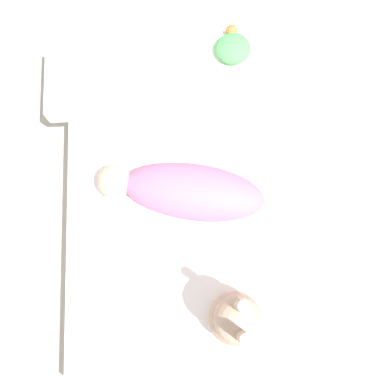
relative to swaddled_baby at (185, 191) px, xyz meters
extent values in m
plane|color=#B2A893|center=(0.00, -0.02, -0.23)|extent=(12.00, 12.00, 0.00)
cube|color=white|center=(0.00, -0.02, -0.15)|extent=(1.26, 0.85, 0.16)
cube|color=white|center=(0.09, 0.18, -0.06)|extent=(0.25, 0.20, 0.02)
ellipsoid|color=pink|center=(-0.01, -0.03, 0.00)|extent=(0.28, 0.50, 0.13)
sphere|color=#DBB293|center=(0.04, 0.23, -0.01)|extent=(0.12, 0.12, 0.12)
cube|color=white|center=(0.43, 0.28, -0.03)|extent=(0.29, 0.40, 0.08)
sphere|color=tan|center=(-0.41, -0.13, 0.02)|extent=(0.17, 0.17, 0.17)
sphere|color=tan|center=(-0.41, -0.13, 0.14)|extent=(0.14, 0.14, 0.14)
cylinder|color=tan|center=(-0.45, -0.13, 0.25)|extent=(0.03, 0.03, 0.12)
cylinder|color=tan|center=(-0.37, -0.13, 0.25)|extent=(0.03, 0.03, 0.12)
ellipsoid|color=#51B756|center=(0.54, -0.20, -0.04)|extent=(0.13, 0.13, 0.06)
sphere|color=orange|center=(0.62, -0.20, -0.04)|extent=(0.04, 0.04, 0.04)
camera|label=1|loc=(-0.35, -0.01, 1.44)|focal=42.00mm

